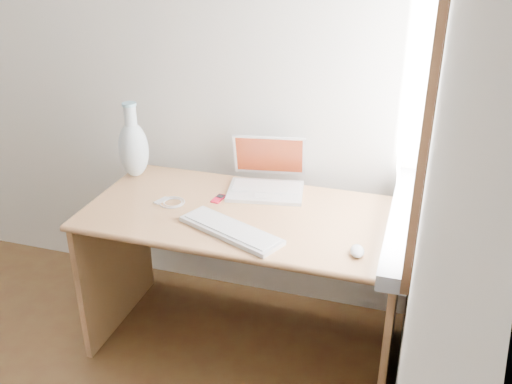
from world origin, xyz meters
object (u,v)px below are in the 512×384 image
(vase, at_px, (133,147))
(external_keyboard, at_px, (231,230))
(laptop, at_px, (268,179))
(desk, at_px, (250,243))

(vase, bearing_deg, external_keyboard, -31.51)
(laptop, distance_m, vase, 0.67)
(laptop, height_order, vase, vase)
(laptop, height_order, external_keyboard, laptop)
(external_keyboard, xyz_separation_m, vase, (-0.63, 0.39, 0.14))
(desk, height_order, vase, vase)
(vase, bearing_deg, desk, -10.74)
(laptop, bearing_deg, desk, -112.79)
(desk, distance_m, vase, 0.73)
(desk, relative_size, external_keyboard, 2.87)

